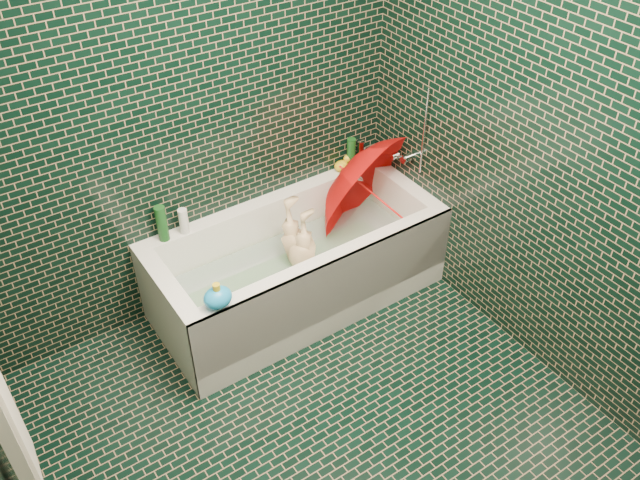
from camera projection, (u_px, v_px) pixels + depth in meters
floor at (332, 452)px, 3.33m from camera, size 2.80×2.80×0.00m
wall_back at (179, 112)px, 3.45m from camera, size 2.80×0.00×2.80m
wall_right at (568, 157)px, 3.11m from camera, size 0.00×2.80×2.80m
bathtub at (299, 273)px, 4.04m from camera, size 1.70×0.75×0.55m
bath_mat at (297, 278)px, 4.09m from camera, size 1.35×0.47×0.01m
water at (297, 260)px, 4.00m from camera, size 1.48×0.53×0.00m
faucet at (411, 152)px, 4.05m from camera, size 0.18×0.19×0.55m
child at (302, 263)px, 3.97m from camera, size 0.83×0.31×0.23m
umbrella at (379, 199)px, 4.06m from camera, size 1.08×1.03×1.11m
soap_bottle_a at (372, 159)px, 4.40m from camera, size 0.13×0.13×0.26m
soap_bottle_b at (368, 162)px, 4.38m from camera, size 0.11×0.11×0.21m
soap_bottle_c at (360, 166)px, 4.34m from camera, size 0.14×0.14×0.15m
bottle_right_tall at (351, 154)px, 4.24m from camera, size 0.07×0.07×0.22m
bottle_right_pump at (360, 153)px, 4.28m from camera, size 0.05×0.05×0.18m
bottle_left_tall at (162, 223)px, 3.69m from camera, size 0.06×0.06×0.22m
bottle_left_short at (184, 221)px, 3.75m from camera, size 0.07×0.07×0.16m
rubber_duck at (343, 164)px, 4.26m from camera, size 0.13×0.10×0.10m
bath_toy at (218, 297)px, 3.30m from camera, size 0.18×0.17×0.14m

